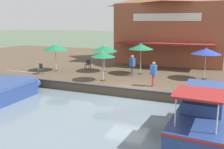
% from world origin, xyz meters
% --- Properties ---
extents(ground_plane, '(220.00, 220.00, 0.00)m').
position_xyz_m(ground_plane, '(0.00, 0.00, 0.00)').
color(ground_plane, '#4C5B47').
extents(quay_deck, '(22.00, 56.00, 0.60)m').
position_xyz_m(quay_deck, '(-11.00, 0.00, 0.30)').
color(quay_deck, '#4C3D2D').
rests_on(quay_deck, ground).
extents(quay_edge_fender, '(0.20, 50.40, 0.10)m').
position_xyz_m(quay_edge_fender, '(-0.10, 0.00, 0.65)').
color(quay_edge_fender, '#2D2D33').
rests_on(quay_edge_fender, quay_deck).
extents(waterfront_restaurant, '(10.06, 11.01, 7.79)m').
position_xyz_m(waterfront_restaurant, '(-13.32, 0.47, 4.56)').
color(waterfront_restaurant, brown).
rests_on(waterfront_restaurant, quay_deck).
extents(patio_umbrella_far_corner, '(2.25, 2.25, 2.39)m').
position_xyz_m(patio_umbrella_far_corner, '(-3.66, -7.98, 2.69)').
color(patio_umbrella_far_corner, '#B7B7B7').
rests_on(patio_umbrella_far_corner, quay_deck).
extents(patio_umbrella_by_entrance, '(2.18, 2.18, 2.39)m').
position_xyz_m(patio_umbrella_by_entrance, '(-5.17, 4.34, 2.73)').
color(patio_umbrella_by_entrance, '#B7B7B7').
rests_on(patio_umbrella_by_entrance, quay_deck).
extents(patio_umbrella_back_row, '(2.20, 2.20, 2.32)m').
position_xyz_m(patio_umbrella_back_row, '(-4.98, -3.86, 2.63)').
color(patio_umbrella_back_row, '#B7B7B7').
rests_on(patio_umbrella_back_row, quay_deck).
extents(patio_umbrella_mid_patio_right, '(1.99, 1.99, 2.54)m').
position_xyz_m(patio_umbrella_mid_patio_right, '(-5.14, -0.68, 2.88)').
color(patio_umbrella_mid_patio_right, '#B7B7B7').
rests_on(patio_umbrella_mid_patio_right, quay_deck).
extents(patio_umbrella_near_quay_edge, '(1.80, 1.80, 2.19)m').
position_xyz_m(patio_umbrella_near_quay_edge, '(-1.78, -2.55, 2.55)').
color(patio_umbrella_near_quay_edge, '#B7B7B7').
rests_on(patio_umbrella_near_quay_edge, quay_deck).
extents(cafe_chair_far_corner_seat, '(0.55, 0.55, 0.85)m').
position_xyz_m(cafe_chair_far_corner_seat, '(-2.02, -8.47, 1.08)').
color(cafe_chair_far_corner_seat, '#2D2D33').
rests_on(cafe_chair_far_corner_seat, quay_deck).
extents(cafe_chair_back_row_seat, '(0.49, 0.49, 0.85)m').
position_xyz_m(cafe_chair_back_row_seat, '(-5.57, -5.82, 1.08)').
color(cafe_chair_back_row_seat, '#2D2D33').
rests_on(cafe_chair_back_row_seat, quay_deck).
extents(person_mid_patio, '(0.47, 0.47, 1.68)m').
position_xyz_m(person_mid_patio, '(-1.56, 1.24, 1.65)').
color(person_mid_patio, '#B23338').
rests_on(person_mid_patio, quay_deck).
extents(person_near_entrance, '(0.48, 0.48, 1.69)m').
position_xyz_m(person_near_entrance, '(-4.13, -1.07, 1.66)').
color(person_near_entrance, '#4C4C56').
rests_on(person_near_entrance, quay_deck).
extents(motorboat_distant_upstream, '(5.70, 2.36, 2.23)m').
position_xyz_m(motorboat_distant_upstream, '(3.47, 4.59, 0.84)').
color(motorboat_distant_upstream, navy).
rests_on(motorboat_distant_upstream, river_water).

